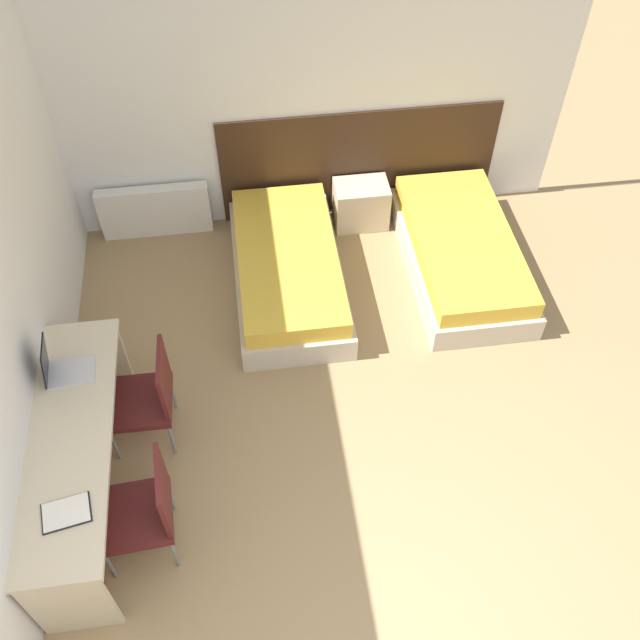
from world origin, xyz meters
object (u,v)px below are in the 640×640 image
Objects in this scene: chair_near_laptop at (147,395)px; laptop at (62,368)px; bed_near_window at (288,269)px; chair_near_notebook at (144,508)px; bed_near_door at (461,253)px; nightstand at (361,204)px.

laptop is at bearing 173.94° from chair_near_laptop.
chair_near_laptop is at bearing -129.60° from bed_near_window.
chair_near_laptop and chair_near_notebook have the same top height.
bed_near_door is 3.57m from chair_near_notebook.
chair_near_notebook reaches higher than bed_near_door.
chair_near_laptop is at bearing -152.94° from bed_near_door.
chair_near_laptop is (-1.94, -2.15, 0.25)m from nightstand.
chair_near_notebook is (-0.00, -0.88, 0.00)m from chair_near_laptop.
laptop is (-1.67, -1.33, 0.61)m from bed_near_window.
chair_near_notebook is at bearing -116.92° from bed_near_window.
bed_near_window is 2.22m from laptop.
chair_near_notebook is at bearing -88.88° from chair_near_laptop.
chair_near_laptop is (-2.73, -1.40, 0.28)m from bed_near_door.
laptop reaches higher than chair_near_notebook.
bed_near_door is at bearing -43.87° from nightstand.
bed_near_door is at bearing 18.75° from laptop.
bed_near_door is 3.64× the size of nightstand.
laptop reaches higher than bed_near_door.
chair_near_laptop is 2.65× the size of laptop.
nightstand is at bearing 36.82° from laptop.
laptop is at bearing -141.46° from bed_near_window.
chair_near_laptop is at bearing -132.06° from nightstand.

